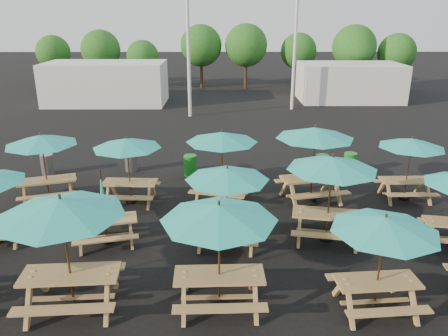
{
  "coord_description": "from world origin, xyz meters",
  "views": [
    {
      "loc": [
        -0.07,
        -12.13,
        5.98
      ],
      "look_at": [
        0.0,
        1.5,
        1.1
      ],
      "focal_mm": 35.0,
      "sensor_mm": 36.0,
      "label": 1
    }
  ],
  "objects_px": {
    "picnic_unit_2": "(41,143)",
    "picnic_unit_10": "(332,167)",
    "waste_bin_0": "(47,164)",
    "picnic_unit_11": "(315,136)",
    "picnic_unit_6": "(219,218)",
    "picnic_unit_9": "(385,229)",
    "waste_bin_3": "(322,165)",
    "picnic_unit_14": "(411,146)",
    "picnic_unit_3": "(62,212)",
    "waste_bin_1": "(131,161)",
    "picnic_unit_7": "(227,178)",
    "picnic_unit_4": "(104,214)",
    "picnic_unit_8": "(222,140)",
    "picnic_unit_5": "(127,146)",
    "waste_bin_4": "(350,163)"
  },
  "relations": [
    {
      "from": "picnic_unit_2",
      "to": "picnic_unit_10",
      "type": "distance_m",
      "value": 9.09
    },
    {
      "from": "waste_bin_0",
      "to": "picnic_unit_11",
      "type": "bearing_deg",
      "value": -14.87
    },
    {
      "from": "picnic_unit_6",
      "to": "picnic_unit_9",
      "type": "relative_size",
      "value": 1.05
    },
    {
      "from": "waste_bin_3",
      "to": "picnic_unit_11",
      "type": "bearing_deg",
      "value": -110.19
    },
    {
      "from": "picnic_unit_6",
      "to": "waste_bin_0",
      "type": "distance_m",
      "value": 10.74
    },
    {
      "from": "picnic_unit_10",
      "to": "picnic_unit_14",
      "type": "xyz_separation_m",
      "value": [
        3.27,
        2.77,
        -0.25
      ]
    },
    {
      "from": "picnic_unit_3",
      "to": "waste_bin_0",
      "type": "distance_m",
      "value": 9.17
    },
    {
      "from": "waste_bin_1",
      "to": "picnic_unit_14",
      "type": "bearing_deg",
      "value": -16.47
    },
    {
      "from": "picnic_unit_9",
      "to": "picnic_unit_3",
      "type": "bearing_deg",
      "value": 174.19
    },
    {
      "from": "picnic_unit_7",
      "to": "picnic_unit_9",
      "type": "distance_m",
      "value": 4.16
    },
    {
      "from": "picnic_unit_4",
      "to": "picnic_unit_7",
      "type": "bearing_deg",
      "value": -15.49
    },
    {
      "from": "picnic_unit_4",
      "to": "waste_bin_3",
      "type": "bearing_deg",
      "value": 23.49
    },
    {
      "from": "picnic_unit_4",
      "to": "picnic_unit_14",
      "type": "height_order",
      "value": "picnic_unit_14"
    },
    {
      "from": "picnic_unit_3",
      "to": "picnic_unit_6",
      "type": "relative_size",
      "value": 1.1
    },
    {
      "from": "picnic_unit_3",
      "to": "picnic_unit_14",
      "type": "relative_size",
      "value": 1.25
    },
    {
      "from": "picnic_unit_8",
      "to": "picnic_unit_10",
      "type": "relative_size",
      "value": 1.02
    },
    {
      "from": "picnic_unit_2",
      "to": "waste_bin_0",
      "type": "distance_m",
      "value": 3.21
    },
    {
      "from": "picnic_unit_8",
      "to": "picnic_unit_6",
      "type": "bearing_deg",
      "value": -75.65
    },
    {
      "from": "picnic_unit_7",
      "to": "picnic_unit_10",
      "type": "height_order",
      "value": "picnic_unit_10"
    },
    {
      "from": "picnic_unit_8",
      "to": "waste_bin_0",
      "type": "bearing_deg",
      "value": 174.92
    },
    {
      "from": "picnic_unit_4",
      "to": "waste_bin_0",
      "type": "bearing_deg",
      "value": 110.29
    },
    {
      "from": "picnic_unit_9",
      "to": "picnic_unit_10",
      "type": "bearing_deg",
      "value": 91.46
    },
    {
      "from": "picnic_unit_4",
      "to": "picnic_unit_9",
      "type": "height_order",
      "value": "picnic_unit_9"
    },
    {
      "from": "picnic_unit_11",
      "to": "waste_bin_0",
      "type": "xyz_separation_m",
      "value": [
        -9.77,
        2.59,
        -1.83
      ]
    },
    {
      "from": "picnic_unit_6",
      "to": "picnic_unit_14",
      "type": "height_order",
      "value": "picnic_unit_6"
    },
    {
      "from": "picnic_unit_5",
      "to": "picnic_unit_8",
      "type": "height_order",
      "value": "picnic_unit_8"
    },
    {
      "from": "picnic_unit_6",
      "to": "picnic_unit_7",
      "type": "distance_m",
      "value": 2.66
    },
    {
      "from": "picnic_unit_6",
      "to": "picnic_unit_10",
      "type": "distance_m",
      "value": 4.16
    },
    {
      "from": "picnic_unit_2",
      "to": "picnic_unit_8",
      "type": "distance_m",
      "value": 5.79
    },
    {
      "from": "picnic_unit_11",
      "to": "picnic_unit_9",
      "type": "bearing_deg",
      "value": -101.03
    },
    {
      "from": "waste_bin_1",
      "to": "waste_bin_3",
      "type": "distance_m",
      "value": 7.51
    },
    {
      "from": "picnic_unit_14",
      "to": "picnic_unit_8",
      "type": "bearing_deg",
      "value": 178.9
    },
    {
      "from": "picnic_unit_8",
      "to": "picnic_unit_10",
      "type": "bearing_deg",
      "value": -29.08
    },
    {
      "from": "picnic_unit_9",
      "to": "picnic_unit_5",
      "type": "bearing_deg",
      "value": 133.36
    },
    {
      "from": "picnic_unit_3",
      "to": "picnic_unit_7",
      "type": "xyz_separation_m",
      "value": [
        3.31,
        2.67,
        -0.3
      ]
    },
    {
      "from": "waste_bin_1",
      "to": "picnic_unit_8",
      "type": "bearing_deg",
      "value": -38.37
    },
    {
      "from": "picnic_unit_8",
      "to": "waste_bin_3",
      "type": "bearing_deg",
      "value": 46.1
    },
    {
      "from": "picnic_unit_14",
      "to": "picnic_unit_6",
      "type": "bearing_deg",
      "value": -138.37
    },
    {
      "from": "picnic_unit_7",
      "to": "picnic_unit_10",
      "type": "bearing_deg",
      "value": 12.67
    },
    {
      "from": "waste_bin_4",
      "to": "picnic_unit_10",
      "type": "bearing_deg",
      "value": -111.62
    },
    {
      "from": "picnic_unit_7",
      "to": "waste_bin_3",
      "type": "distance_m",
      "value": 6.77
    },
    {
      "from": "picnic_unit_5",
      "to": "picnic_unit_11",
      "type": "distance_m",
      "value": 6.01
    },
    {
      "from": "picnic_unit_5",
      "to": "waste_bin_3",
      "type": "height_order",
      "value": "picnic_unit_5"
    },
    {
      "from": "picnic_unit_4",
      "to": "picnic_unit_11",
      "type": "distance_m",
      "value": 6.89
    },
    {
      "from": "picnic_unit_14",
      "to": "waste_bin_1",
      "type": "xyz_separation_m",
      "value": [
        -9.78,
        2.89,
        -1.48
      ]
    },
    {
      "from": "picnic_unit_9",
      "to": "picnic_unit_11",
      "type": "distance_m",
      "value": 5.75
    },
    {
      "from": "picnic_unit_2",
      "to": "picnic_unit_14",
      "type": "xyz_separation_m",
      "value": [
        11.95,
        0.08,
        -0.14
      ]
    },
    {
      "from": "picnic_unit_7",
      "to": "picnic_unit_8",
      "type": "height_order",
      "value": "picnic_unit_8"
    },
    {
      "from": "picnic_unit_8",
      "to": "waste_bin_0",
      "type": "distance_m",
      "value": 7.42
    },
    {
      "from": "picnic_unit_6",
      "to": "waste_bin_0",
      "type": "relative_size",
      "value": 3.07
    }
  ]
}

